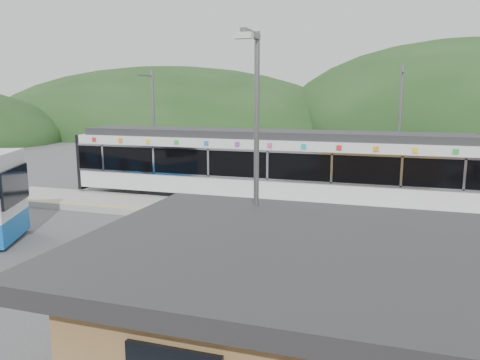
% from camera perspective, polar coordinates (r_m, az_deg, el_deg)
% --- Properties ---
extents(ground, '(120.00, 120.00, 0.00)m').
position_cam_1_polar(ground, '(18.74, -3.58, -6.76)').
color(ground, '#4C4C4F').
rests_on(ground, ground).
extents(hills, '(146.00, 149.00, 26.00)m').
position_cam_1_polar(hills, '(22.63, 16.34, -4.17)').
color(hills, '#1E3D19').
rests_on(hills, ground).
extents(platform, '(26.00, 3.20, 0.30)m').
position_cam_1_polar(platform, '(21.69, -0.40, -3.96)').
color(platform, '#9E9E99').
rests_on(platform, ground).
extents(yellow_line, '(26.00, 0.10, 0.01)m').
position_cam_1_polar(yellow_line, '(20.46, -1.54, -4.39)').
color(yellow_line, yellow).
rests_on(yellow_line, platform).
extents(train, '(20.44, 3.01, 3.74)m').
position_cam_1_polar(train, '(23.68, 3.13, 1.96)').
color(train, black).
rests_on(train, ground).
extents(catenary_mast_west, '(0.18, 1.80, 7.00)m').
position_cam_1_polar(catenary_mast_west, '(28.71, -10.51, 6.44)').
color(catenary_mast_west, slate).
rests_on(catenary_mast_west, ground).
extents(catenary_mast_east, '(0.18, 1.80, 7.00)m').
position_cam_1_polar(catenary_mast_east, '(25.30, 18.82, 5.57)').
color(catenary_mast_east, slate).
rests_on(catenary_mast_east, ground).
extents(station_shelter, '(9.20, 6.20, 3.00)m').
position_cam_1_polar(station_shelter, '(8.63, 12.55, -17.05)').
color(station_shelter, olive).
rests_on(station_shelter, ground).
extents(lamp_post, '(0.35, 1.18, 6.84)m').
position_cam_1_polar(lamp_post, '(10.46, 1.82, 2.47)').
color(lamp_post, slate).
rests_on(lamp_post, ground).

